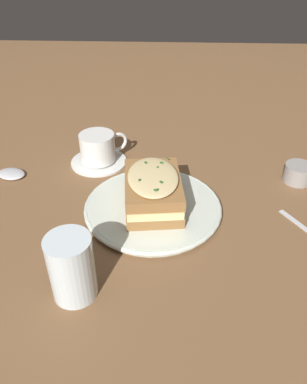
% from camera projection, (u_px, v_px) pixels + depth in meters
% --- Properties ---
extents(ground_plane, '(2.40, 2.40, 0.00)m').
position_uv_depth(ground_plane, '(153.00, 204.00, 0.72)').
color(ground_plane, brown).
extents(dinner_plate, '(0.25, 0.25, 0.02)m').
position_uv_depth(dinner_plate, '(154.00, 207.00, 0.69)').
color(dinner_plate, silver).
rests_on(dinner_plate, ground_plane).
extents(sandwich, '(0.12, 0.15, 0.07)m').
position_uv_depth(sandwich, '(154.00, 190.00, 0.67)').
color(sandwich, olive).
rests_on(sandwich, dinner_plate).
extents(teacup_with_saucer, '(0.12, 0.12, 0.07)m').
position_uv_depth(teacup_with_saucer, '(98.00, 150.00, 0.82)').
color(teacup_with_saucer, white).
rests_on(teacup_with_saucer, ground_plane).
extents(water_glass, '(0.06, 0.06, 0.10)m').
position_uv_depth(water_glass, '(72.00, 268.00, 0.51)').
color(water_glass, silver).
rests_on(water_glass, ground_plane).
extents(spoon, '(0.17, 0.08, 0.01)m').
position_uv_depth(spoon, '(8.00, 173.00, 0.79)').
color(spoon, silver).
rests_on(spoon, ground_plane).
extents(condiment_pot, '(0.06, 0.06, 0.04)m').
position_uv_depth(condiment_pot, '(298.00, 173.00, 0.77)').
color(condiment_pot, gray).
rests_on(condiment_pot, ground_plane).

